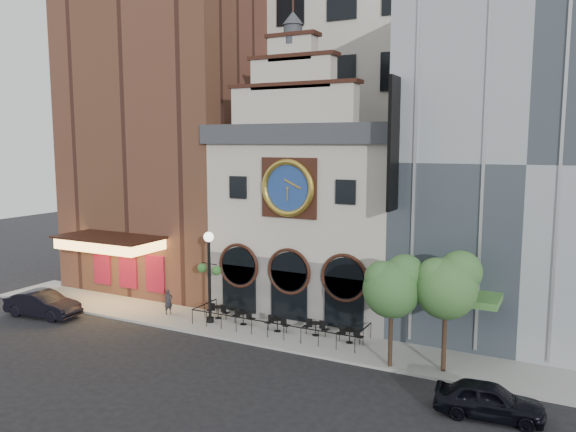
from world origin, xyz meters
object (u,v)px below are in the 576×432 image
(bistro_1, at_px, (243,317))
(tree_right, at_px, (448,283))
(bistro_2, at_px, (277,324))
(lamppost, at_px, (209,267))
(car_left, at_px, (43,304))
(pedestrian, at_px, (168,302))
(bistro_3, at_px, (316,328))
(bistro_4, at_px, (350,335))
(bistro_0, at_px, (218,311))
(car_right, at_px, (489,400))
(tree_left, at_px, (393,285))

(bistro_1, xyz_separation_m, tree_right, (12.46, -1.47, 3.92))
(bistro_2, height_order, lamppost, lamppost)
(car_left, xyz_separation_m, pedestrian, (7.21, 3.80, 0.12))
(bistro_3, xyz_separation_m, bistro_4, (2.18, -0.25, 0.00))
(bistro_2, relative_size, pedestrian, 0.97)
(bistro_0, distance_m, bistro_2, 4.54)
(bistro_1, distance_m, car_left, 13.34)
(pedestrian, bearing_deg, bistro_2, -65.04)
(bistro_4, xyz_separation_m, pedestrian, (-12.41, -0.38, 0.35))
(bistro_1, height_order, pedestrian, pedestrian)
(pedestrian, relative_size, lamppost, 0.29)
(bistro_1, xyz_separation_m, lamppost, (-2.06, -0.56, 3.05))
(bistro_1, relative_size, pedestrian, 0.97)
(bistro_3, bearing_deg, tree_right, -12.53)
(car_right, bearing_deg, bistro_4, 52.03)
(car_right, height_order, tree_left, tree_left)
(bistro_0, xyz_separation_m, pedestrian, (-3.40, -0.69, 0.35))
(bistro_3, xyz_separation_m, car_right, (10.24, -5.34, 0.13))
(tree_right, bearing_deg, tree_left, -166.57)
(pedestrian, relative_size, tree_right, 0.27)
(lamppost, height_order, tree_left, lamppost)
(bistro_0, distance_m, bistro_4, 9.01)
(bistro_1, relative_size, bistro_2, 1.00)
(bistro_1, distance_m, pedestrian, 5.48)
(car_right, relative_size, car_left, 0.86)
(bistro_3, distance_m, car_left, 17.99)
(tree_right, bearing_deg, bistro_2, 172.51)
(bistro_4, distance_m, lamppost, 9.53)
(car_left, distance_m, tree_right, 25.54)
(bistro_2, xyz_separation_m, car_right, (12.54, -4.94, 0.13))
(bistro_3, height_order, lamppost, lamppost)
(car_right, relative_size, pedestrian, 2.69)
(bistro_0, bearing_deg, bistro_2, -5.78)
(bistro_2, height_order, tree_right, tree_right)
(bistro_0, bearing_deg, lamppost, -90.58)
(bistro_0, height_order, bistro_3, same)
(lamppost, bearing_deg, bistro_0, 98.42)
(bistro_1, relative_size, lamppost, 0.28)
(bistro_3, xyz_separation_m, tree_left, (5.19, -2.31, 3.69))
(bistro_1, distance_m, car_right, 15.85)
(bistro_0, relative_size, pedestrian, 0.97)
(bistro_3, bearing_deg, bistro_4, -6.55)
(bistro_4, relative_size, car_left, 0.31)
(tree_right, bearing_deg, car_left, -173.83)
(bistro_1, distance_m, bistro_4, 6.95)
(bistro_0, bearing_deg, tree_right, -6.96)
(car_right, relative_size, lamppost, 0.77)
(bistro_0, height_order, bistro_2, same)
(tree_left, bearing_deg, tree_right, 13.43)
(car_right, bearing_deg, tree_left, 53.35)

